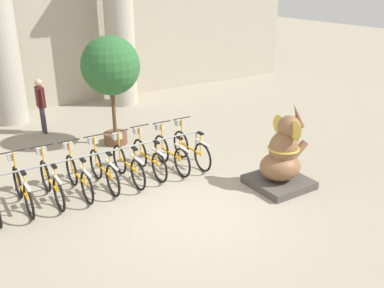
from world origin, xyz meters
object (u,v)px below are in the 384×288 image
(bicycle_4, at_px, (103,169))
(bicycle_3, at_px, (78,175))
(bicycle_6, at_px, (149,157))
(bicycle_8, at_px, (191,148))
(elephant_statue, at_px, (282,159))
(bicycle_2, at_px, (51,182))
(potted_tree, at_px, (111,68))
(bicycle_5, at_px, (128,164))
(bicycle_1, at_px, (22,188))
(bicycle_7, at_px, (171,153))
(person_pedestrian, at_px, (41,101))

(bicycle_4, bearing_deg, bicycle_3, -178.04)
(bicycle_6, relative_size, bicycle_8, 1.00)
(bicycle_4, height_order, elephant_statue, elephant_statue)
(bicycle_2, height_order, bicycle_8, same)
(bicycle_4, relative_size, elephant_statue, 0.90)
(bicycle_6, xyz_separation_m, potted_tree, (0.11, 2.22, 1.67))
(bicycle_5, bearing_deg, bicycle_1, 178.97)
(bicycle_8, distance_m, potted_tree, 2.99)
(bicycle_6, height_order, bicycle_7, same)
(bicycle_8, bearing_deg, person_pedestrian, 120.37)
(bicycle_3, xyz_separation_m, bicycle_8, (2.82, 0.02, 0.00))
(bicycle_4, distance_m, bicycle_6, 1.13)
(bicycle_3, bearing_deg, elephant_statue, -27.71)
(bicycle_7, relative_size, person_pedestrian, 1.04)
(bicycle_2, xyz_separation_m, potted_tree, (2.37, 2.27, 1.67))
(bicycle_2, xyz_separation_m, person_pedestrian, (0.94, 4.19, 0.54))
(bicycle_1, distance_m, bicycle_2, 0.57)
(bicycle_2, bearing_deg, bicycle_4, 0.12)
(bicycle_5, relative_size, person_pedestrian, 1.04)
(bicycle_1, xyz_separation_m, elephant_statue, (5.01, -2.07, 0.21))
(bicycle_1, bearing_deg, person_pedestrian, 70.21)
(bicycle_4, bearing_deg, elephant_statue, -31.83)
(bicycle_5, bearing_deg, bicycle_6, 7.65)
(bicycle_2, relative_size, bicycle_7, 1.00)
(person_pedestrian, bearing_deg, bicycle_7, -65.74)
(bicycle_6, distance_m, bicycle_8, 1.13)
(bicycle_2, xyz_separation_m, elephant_statue, (4.44, -2.05, 0.21))
(bicycle_1, relative_size, elephant_statue, 0.90)
(bicycle_1, bearing_deg, bicycle_5, -1.03)
(bicycle_1, distance_m, bicycle_8, 3.95)
(bicycle_3, relative_size, potted_tree, 0.57)
(bicycle_2, relative_size, bicycle_5, 1.00)
(bicycle_8, xyz_separation_m, person_pedestrian, (-2.45, 4.18, 0.54))
(bicycle_2, xyz_separation_m, bicycle_5, (1.69, -0.03, 0.00))
(bicycle_3, bearing_deg, bicycle_2, 178.27)
(person_pedestrian, relative_size, potted_tree, 0.55)
(bicycle_3, bearing_deg, bicycle_4, 1.96)
(bicycle_6, bearing_deg, potted_tree, 87.12)
(bicycle_8, bearing_deg, bicycle_4, -179.91)
(bicycle_3, height_order, bicycle_4, same)
(bicycle_7, relative_size, potted_tree, 0.57)
(bicycle_7, bearing_deg, bicycle_6, 175.39)
(bicycle_4, height_order, bicycle_5, same)
(bicycle_8, relative_size, elephant_statue, 0.90)
(bicycle_7, bearing_deg, elephant_statue, -51.83)
(bicycle_1, bearing_deg, elephant_statue, -22.43)
(bicycle_7, bearing_deg, bicycle_3, -179.48)
(bicycle_1, height_order, elephant_statue, elephant_statue)
(bicycle_3, distance_m, person_pedestrian, 4.26)
(bicycle_7, xyz_separation_m, elephant_statue, (1.62, -2.06, 0.21))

